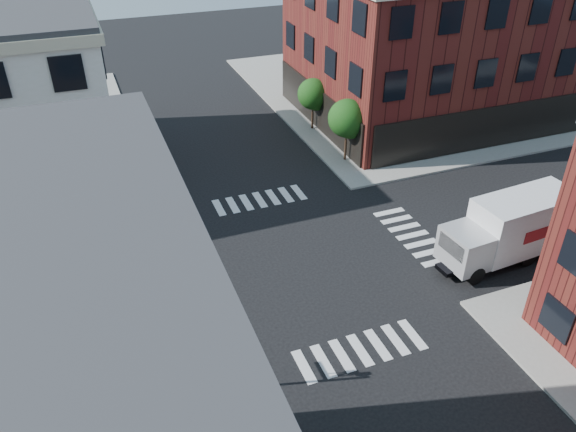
# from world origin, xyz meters

# --- Properties ---
(ground) EXTENTS (120.00, 120.00, 0.00)m
(ground) POSITION_xyz_m (0.00, 0.00, 0.00)
(ground) COLOR black
(ground) RESTS_ON ground
(sidewalk_ne) EXTENTS (30.00, 30.00, 0.15)m
(sidewalk_ne) POSITION_xyz_m (21.00, 21.00, 0.07)
(sidewalk_ne) COLOR gray
(sidewalk_ne) RESTS_ON ground
(building_ne) EXTENTS (25.00, 16.00, 12.00)m
(building_ne) POSITION_xyz_m (20.50, 16.00, 6.00)
(building_ne) COLOR #4A1412
(building_ne) RESTS_ON ground
(tree_near) EXTENTS (2.69, 2.69, 4.49)m
(tree_near) POSITION_xyz_m (7.56, 9.98, 3.16)
(tree_near) COLOR black
(tree_near) RESTS_ON ground
(tree_far) EXTENTS (2.43, 2.43, 4.07)m
(tree_far) POSITION_xyz_m (7.56, 15.98, 2.87)
(tree_far) COLOR black
(tree_far) RESTS_ON ground
(signal_pole) EXTENTS (1.29, 1.24, 4.60)m
(signal_pole) POSITION_xyz_m (-6.72, -6.68, 2.86)
(signal_pole) COLOR black
(signal_pole) RESTS_ON ground
(box_truck) EXTENTS (8.13, 2.99, 3.61)m
(box_truck) POSITION_xyz_m (10.65, -3.62, 1.88)
(box_truck) COLOR silver
(box_truck) RESTS_ON ground
(traffic_cone) EXTENTS (0.41, 0.41, 0.65)m
(traffic_cone) POSITION_xyz_m (-5.47, -2.86, 0.31)
(traffic_cone) COLOR orange
(traffic_cone) RESTS_ON ground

